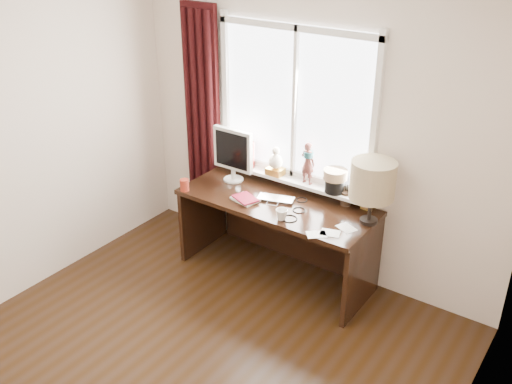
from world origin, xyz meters
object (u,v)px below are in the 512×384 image
Objects in this scene: mug at (282,214)px; table_lamp at (373,181)px; monitor at (233,152)px; desk at (282,221)px; red_cup at (185,185)px; laptop at (276,199)px.

mug is 0.18× the size of table_lamp.
desk is at bearing -1.57° from monitor.
red_cup is (-0.98, -0.05, 0.00)m from mug.
monitor reaches higher than desk.
monitor reaches higher than mug.
monitor is (0.22, 0.41, 0.23)m from red_cup.
monitor is at bearing 61.48° from red_cup.
table_lamp is at bearing 0.31° from desk.
red_cup reaches higher than desk.
table_lamp is at bearing -0.45° from monitor.
monitor reaches higher than red_cup.
mug reaches higher than desk.
red_cup reaches higher than laptop.
monitor is at bearing 178.43° from desk.
red_cup is at bearing -177.26° from mug.
red_cup is at bearing -152.70° from desk.
desk is at bearing -179.69° from table_lamp.
red_cup is at bearing -175.52° from laptop.
table_lamp reaches higher than monitor.
laptop is 2.98× the size of red_cup.
red_cup is 0.21× the size of monitor.
desk is 0.75m from monitor.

